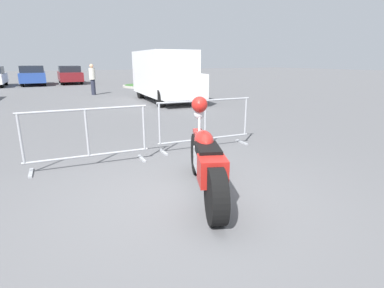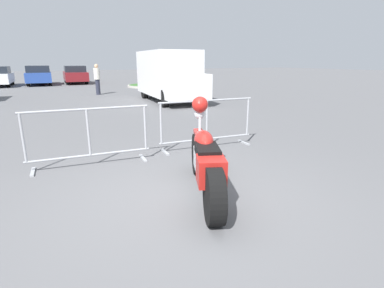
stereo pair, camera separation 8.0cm
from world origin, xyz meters
The scene contains 9 objects.
ground_plane centered at (0.00, 0.00, 0.00)m, with size 120.00×120.00×0.00m, color #5B5B5E.
motorcycle centered at (0.36, -0.04, 0.51)m, with size 1.11×2.23×1.33m.
crowd_barrier_near centered at (-0.88, 2.00, 0.55)m, with size 2.18×0.62×1.07m.
crowd_barrier_far centered at (1.61, 2.00, 0.55)m, with size 2.18×0.62×1.07m.
delivery_van centered at (4.16, 9.75, 1.24)m, with size 2.42×5.16×2.31m.
parked_car_blue centered at (-0.95, 23.57, 0.75)m, with size 2.04×4.48×1.49m.
parked_car_maroon centered at (1.79, 23.75, 0.73)m, with size 1.99×4.36×1.45m.
pedestrian centered at (1.69, 14.11, 0.92)m, with size 0.35×0.35×1.69m.
planter_island centered at (6.29, 17.74, 0.36)m, with size 3.20×3.20×1.08m.
Camera 1 is at (-1.78, -3.47, 1.88)m, focal length 28.00 mm.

